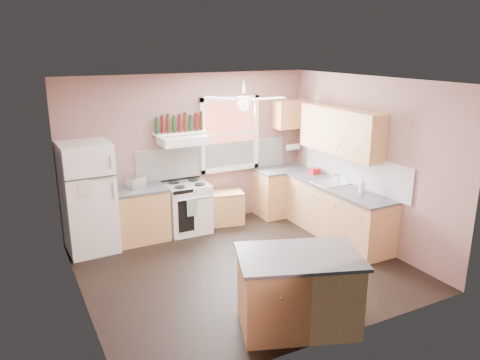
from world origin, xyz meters
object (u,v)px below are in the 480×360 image
toaster (136,183)px  cart (227,208)px  stove (187,208)px  island (298,292)px  refrigerator (88,198)px

toaster → cart: (1.63, -0.03, -0.70)m
stove → toaster: bearing=-179.9°
stove → cart: 0.78m
island → toaster: bearing=125.8°
stove → island: bearing=-86.9°
toaster → stove: (0.86, -0.03, -0.56)m
refrigerator → toaster: refrigerator is taller
island → stove: bearing=111.3°
toaster → refrigerator: bearing=160.5°
toaster → island: (0.93, -3.33, -0.56)m
toaster → cart: bearing=-25.5°
cart → island: bearing=-89.6°
refrigerator → stove: 1.70m
toaster → stove: toaster is taller
refrigerator → toaster: size_ratio=6.23×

